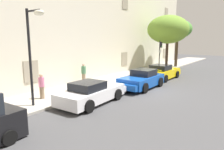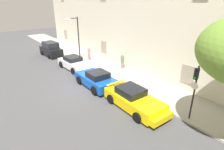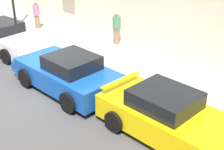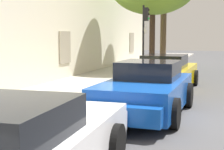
# 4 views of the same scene
# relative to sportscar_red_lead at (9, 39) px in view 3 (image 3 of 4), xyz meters

# --- Properties ---
(ground_plane) EXTENTS (80.00, 80.00, 0.00)m
(ground_plane) POSITION_rel_sportscar_red_lead_xyz_m (4.70, -1.36, -0.60)
(ground_plane) COLOR #444447
(sidewalk) EXTENTS (60.00, 3.66, 0.14)m
(sidewalk) POSITION_rel_sportscar_red_lead_xyz_m (4.70, 2.87, -0.53)
(sidewalk) COLOR #A8A399
(sidewalk) RESTS_ON ground
(sportscar_red_lead) EXTENTS (5.00, 2.32, 1.35)m
(sportscar_red_lead) POSITION_rel_sportscar_red_lead_xyz_m (0.00, 0.00, 0.00)
(sportscar_red_lead) COLOR white
(sportscar_red_lead) RESTS_ON ground
(sportscar_yellow_flank) EXTENTS (4.57, 2.24, 1.44)m
(sportscar_yellow_flank) POSITION_rel_sportscar_red_lead_xyz_m (4.94, -0.53, 0.04)
(sportscar_yellow_flank) COLOR #144CB2
(sportscar_yellow_flank) RESTS_ON ground
(sportscar_white_middle) EXTENTS (4.97, 2.24, 1.40)m
(sportscar_white_middle) POSITION_rel_sportscar_red_lead_xyz_m (9.77, -0.30, 0.01)
(sportscar_white_middle) COLOR yellow
(sportscar_white_middle) RESTS_ON ground
(pedestrian_admiring) EXTENTS (0.47, 0.47, 1.56)m
(pedestrian_admiring) POSITION_rel_sportscar_red_lead_xyz_m (-1.66, 2.77, 0.33)
(pedestrian_admiring) COLOR #8C7259
(pedestrian_admiring) RESTS_ON sidewalk
(pedestrian_strolling) EXTENTS (0.42, 0.42, 1.63)m
(pedestrian_strolling) POSITION_rel_sportscar_red_lead_xyz_m (3.29, 4.04, 0.36)
(pedestrian_strolling) COLOR #8C7259
(pedestrian_strolling) RESTS_ON sidewalk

